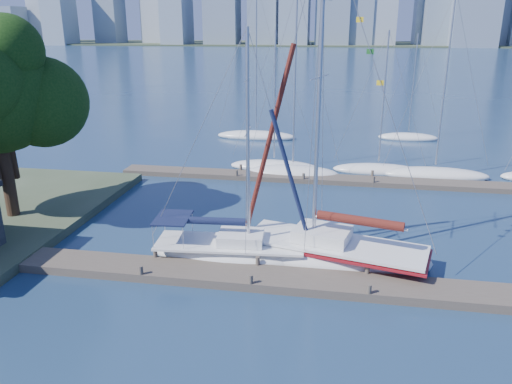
# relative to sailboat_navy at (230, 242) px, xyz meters

# --- Properties ---
(ground) EXTENTS (700.00, 700.00, 0.00)m
(ground) POSITION_rel_sailboat_navy_xyz_m (1.58, -2.06, -0.91)
(ground) COLOR #172B49
(ground) RESTS_ON ground
(near_dock) EXTENTS (26.00, 2.00, 0.40)m
(near_dock) POSITION_rel_sailboat_navy_xyz_m (1.58, -2.06, -0.71)
(near_dock) COLOR brown
(near_dock) RESTS_ON ground
(far_dock) EXTENTS (30.00, 1.80, 0.36)m
(far_dock) POSITION_rel_sailboat_navy_xyz_m (3.58, 13.94, -0.73)
(far_dock) COLOR brown
(far_dock) RESTS_ON ground
(far_shore) EXTENTS (800.00, 100.00, 1.50)m
(far_shore) POSITION_rel_sailboat_navy_xyz_m (1.58, 317.94, -0.91)
(far_shore) COLOR #38472D
(far_shore) RESTS_ON ground
(sailboat_navy) EXTENTS (7.95, 3.12, 11.50)m
(sailboat_navy) POSITION_rel_sailboat_navy_xyz_m (0.00, 0.00, 0.00)
(sailboat_navy) COLOR white
(sailboat_navy) RESTS_ON ground
(sailboat_maroon) EXTENTS (9.71, 5.13, 15.82)m
(sailboat_maroon) POSITION_rel_sailboat_navy_xyz_m (5.05, 0.47, 0.28)
(sailboat_maroon) COLOR white
(sailboat_maroon) RESTS_ON ground
(bg_boat_1) EXTENTS (7.37, 3.30, 11.07)m
(bg_boat_1) POSITION_rel_sailboat_navy_xyz_m (-0.08, 16.65, -0.67)
(bg_boat_1) COLOR white
(bg_boat_1) RESTS_ON ground
(bg_boat_2) EXTENTS (7.36, 3.60, 13.91)m
(bg_boat_2) POSITION_rel_sailboat_navy_xyz_m (1.61, 14.99, -0.62)
(bg_boat_2) COLOR white
(bg_boat_2) RESTS_ON ground
(bg_boat_3) EXTENTS (7.27, 3.12, 11.04)m
(bg_boat_3) POSITION_rel_sailboat_navy_xyz_m (8.14, 17.00, -0.68)
(bg_boat_3) COLOR white
(bg_boat_3) RESTS_ON ground
(bg_boat_4) EXTENTS (8.30, 3.72, 13.70)m
(bg_boat_4) POSITION_rel_sailboat_navy_xyz_m (12.31, 16.40, -0.65)
(bg_boat_4) COLOR white
(bg_boat_4) RESTS_ON ground
(bg_boat_6) EXTENTS (8.34, 3.31, 15.28)m
(bg_boat_6) POSITION_rel_sailboat_navy_xyz_m (-3.46, 27.94, -0.63)
(bg_boat_6) COLOR white
(bg_boat_6) RESTS_ON ground
(bg_boat_7) EXTENTS (6.25, 3.49, 10.66)m
(bg_boat_7) POSITION_rel_sailboat_navy_xyz_m (11.90, 29.98, -0.68)
(bg_boat_7) COLOR white
(bg_boat_7) RESTS_ON ground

